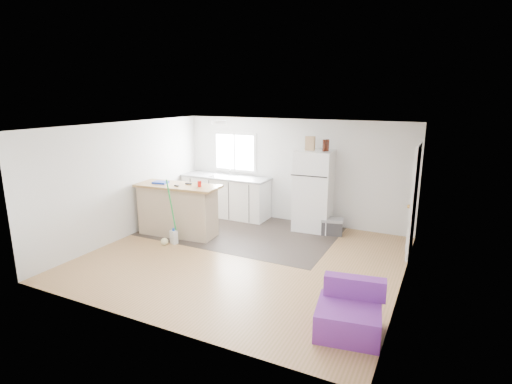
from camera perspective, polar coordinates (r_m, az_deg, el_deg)
room at (r=7.09m, az=-1.88°, el=-0.36°), size 5.51×5.01×2.41m
vinyl_zone at (r=8.82m, az=-2.15°, el=-5.63°), size 4.05×2.50×0.00m
window at (r=9.90m, az=-3.04°, el=5.72°), size 1.18×0.06×0.98m
interior_door at (r=7.86m, az=21.61°, el=-1.29°), size 0.11×0.92×2.10m
ceiling_fixture at (r=8.54m, az=-5.31°, el=9.88°), size 0.30×0.30×0.07m
kitchen_cabinets at (r=9.86m, az=-4.34°, el=-0.51°), size 2.23×0.70×1.29m
peninsula at (r=8.63m, az=-11.11°, el=-2.48°), size 1.84×0.84×1.10m
refrigerator at (r=8.83m, az=8.24°, el=0.21°), size 0.82×0.79×1.77m
cooler at (r=8.74m, az=10.81°, el=-4.84°), size 0.52×0.42×0.35m
purple_seat at (r=5.38m, az=13.17°, el=-16.66°), size 0.89×0.86×0.64m
cleaner_jug at (r=8.24m, az=-11.66°, el=-6.30°), size 0.17×0.14×0.32m
mop at (r=8.19m, az=-12.67°, el=-5.81°), size 0.25×0.38×1.37m
red_cup at (r=8.22m, az=-8.08°, el=1.18°), size 0.09×0.09×0.12m
blue_tray at (r=8.70m, az=-13.47°, el=1.34°), size 0.33×0.26×0.04m
tool_a at (r=8.48m, az=-9.60°, el=1.19°), size 0.15×0.08×0.03m
tool_b at (r=8.33m, az=-11.29°, el=0.89°), size 0.10×0.05×0.03m
cardboard_box at (r=8.63m, az=7.74°, el=6.89°), size 0.21×0.12×0.30m
bottle_left at (r=8.54m, az=9.70°, el=6.58°), size 0.07×0.07×0.25m
bottle_right at (r=8.58m, az=10.18°, el=6.60°), size 0.09×0.09×0.25m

